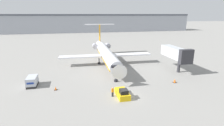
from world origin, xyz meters
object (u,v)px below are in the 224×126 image
Objects in this scene: worker_near_tug at (113,92)px; traffic_cone_right at (175,81)px; airplane_main at (106,53)px; traffic_cone_left at (56,88)px; pushback_tug at (122,93)px; jet_bridge at (176,53)px; luggage_cart at (32,81)px.

worker_near_tug is 14.69m from traffic_cone_right.
worker_near_tug is at bearing -97.71° from airplane_main.
airplane_main reaches higher than traffic_cone_left.
airplane_main reaches higher than pushback_tug.
airplane_main is 40.97× the size of traffic_cone_right.
worker_near_tug is 11.19m from traffic_cone_left.
airplane_main is 20.58m from worker_near_tug.
traffic_cone_right is at bearing 13.58° from worker_near_tug.
worker_near_tug reaches higher than pushback_tug.
pushback_tug reaches higher than traffic_cone_left.
worker_near_tug is at bearing 165.56° from pushback_tug.
traffic_cone_right is at bearing -121.39° from jet_bridge.
worker_near_tug is at bearing -26.66° from traffic_cone_left.
luggage_cart is at bearing 146.27° from traffic_cone_left.
luggage_cart reaches higher than traffic_cone_left.
traffic_cone_left is (-12.73, -15.24, -2.96)m from airplane_main.
luggage_cart is 4.32× the size of traffic_cone_right.
airplane_main is at bearing 82.29° from worker_near_tug.
luggage_cart is 29.34m from traffic_cone_right.
luggage_cart is 0.35× the size of jet_bridge.
luggage_cart reaches higher than traffic_cone_right.
pushback_tug is at bearing -14.44° from worker_near_tug.
jet_bridge is at bearing 12.04° from traffic_cone_left.
worker_near_tug is (-2.74, -20.25, -2.39)m from airplane_main.
jet_bridge is (33.68, 3.05, 3.47)m from luggage_cart.
worker_near_tug is at bearing -29.03° from luggage_cart.
worker_near_tug is 2.50× the size of traffic_cone_left.
pushback_tug is 21.23m from jet_bridge.
worker_near_tug is 0.17× the size of jet_bridge.
traffic_cone_right is (28.95, -4.70, -0.58)m from luggage_cart.
pushback_tug is at bearing -162.92° from traffic_cone_right.
pushback_tug is 0.40× the size of jet_bridge.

